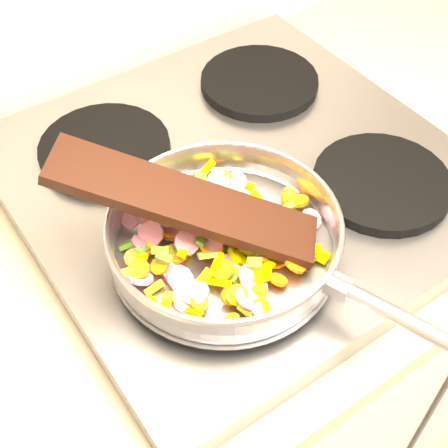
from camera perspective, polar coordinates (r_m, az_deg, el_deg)
cooktop at (r=0.90m, az=1.41°, el=4.13°), size 0.60×0.60×0.04m
grate_fl at (r=0.75m, az=-1.01°, el=-4.81°), size 0.19×0.19×0.02m
grate_fr at (r=0.88m, az=14.24°, el=3.69°), size 0.19×0.19×0.02m
grate_bl at (r=0.92m, az=-10.85°, el=6.82°), size 0.19×0.19×0.02m
grate_br at (r=1.03m, az=3.26°, el=12.84°), size 0.19×0.19×0.02m
saute_pan at (r=0.74m, az=0.17°, el=-1.03°), size 0.32×0.47×0.06m
vegetable_heap at (r=0.75m, az=-0.81°, el=-1.55°), size 0.26×0.26×0.05m
wooden_spatula at (r=0.72m, az=-3.57°, el=2.04°), size 0.28×0.27×0.11m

